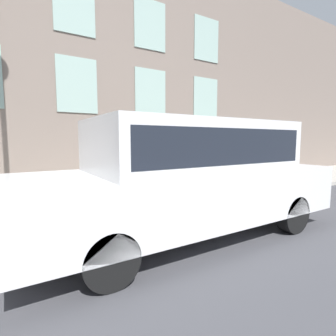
# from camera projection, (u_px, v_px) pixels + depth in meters

# --- Properties ---
(ground_plane) EXTENTS (80.00, 80.00, 0.00)m
(ground_plane) POSITION_uv_depth(u_px,v_px,m) (172.00, 214.00, 5.72)
(ground_plane) COLOR #47474C
(sidewalk) EXTENTS (3.14, 60.00, 0.13)m
(sidewalk) POSITION_uv_depth(u_px,v_px,m) (140.00, 198.00, 7.04)
(sidewalk) COLOR #B2ADA3
(sidewalk) RESTS_ON ground_plane
(building_facade) EXTENTS (0.33, 40.00, 7.75)m
(building_facade) POSITION_uv_depth(u_px,v_px,m) (114.00, 66.00, 8.09)
(building_facade) COLOR gray
(building_facade) RESTS_ON ground_plane
(fire_hydrant) EXTENTS (0.37, 0.47, 0.72)m
(fire_hydrant) POSITION_uv_depth(u_px,v_px,m) (157.00, 188.00, 6.07)
(fire_hydrant) COLOR #2D7260
(fire_hydrant) RESTS_ON sidewalk
(person) EXTENTS (0.32, 0.21, 1.31)m
(person) POSITION_uv_depth(u_px,v_px,m) (178.00, 167.00, 6.59)
(person) COLOR #232328
(person) RESTS_ON sidewalk
(parked_truck_white_near) EXTENTS (2.03, 5.31, 1.91)m
(parked_truck_white_near) POSITION_uv_depth(u_px,v_px,m) (189.00, 172.00, 4.40)
(parked_truck_white_near) COLOR black
(parked_truck_white_near) RESTS_ON ground_plane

